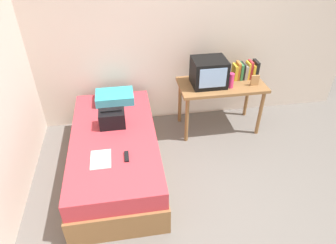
# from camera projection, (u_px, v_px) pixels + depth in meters

# --- Properties ---
(ground_plane) EXTENTS (8.00, 8.00, 0.00)m
(ground_plane) POSITION_uv_depth(u_px,v_px,m) (209.00, 216.00, 3.19)
(ground_plane) COLOR slate
(wall_back) EXTENTS (5.20, 0.10, 2.60)m
(wall_back) POSITION_uv_depth(u_px,v_px,m) (176.00, 32.00, 4.05)
(wall_back) COLOR beige
(wall_back) RESTS_ON ground
(bed) EXTENTS (1.00, 2.00, 0.54)m
(bed) POSITION_uv_depth(u_px,v_px,m) (116.00, 153.00, 3.61)
(bed) COLOR olive
(bed) RESTS_ON ground
(desk) EXTENTS (1.16, 0.60, 0.73)m
(desk) POSITION_uv_depth(u_px,v_px,m) (221.00, 89.00, 4.14)
(desk) COLOR olive
(desk) RESTS_ON ground
(tv) EXTENTS (0.44, 0.39, 0.36)m
(tv) POSITION_uv_depth(u_px,v_px,m) (209.00, 72.00, 3.96)
(tv) COLOR black
(tv) RESTS_ON desk
(water_bottle) EXTENTS (0.07, 0.07, 0.20)m
(water_bottle) POSITION_uv_depth(u_px,v_px,m) (231.00, 81.00, 3.94)
(water_bottle) COLOR #E53372
(water_bottle) RESTS_ON desk
(book_row) EXTENTS (0.34, 0.17, 0.25)m
(book_row) POSITION_uv_depth(u_px,v_px,m) (245.00, 71.00, 4.15)
(book_row) COLOR gold
(book_row) RESTS_ON desk
(picture_frame) EXTENTS (0.11, 0.02, 0.15)m
(picture_frame) POSITION_uv_depth(u_px,v_px,m) (255.00, 80.00, 4.00)
(picture_frame) COLOR #B27F4C
(picture_frame) RESTS_ON desk
(pillow) EXTENTS (0.50, 0.35, 0.12)m
(pillow) POSITION_uv_depth(u_px,v_px,m) (115.00, 97.00, 4.04)
(pillow) COLOR #33A8B7
(pillow) RESTS_ON bed
(handbag) EXTENTS (0.30, 0.20, 0.22)m
(handbag) POSITION_uv_depth(u_px,v_px,m) (112.00, 119.00, 3.54)
(handbag) COLOR black
(handbag) RESTS_ON bed
(magazine) EXTENTS (0.21, 0.29, 0.01)m
(magazine) POSITION_uv_depth(u_px,v_px,m) (101.00, 159.00, 3.11)
(magazine) COLOR white
(magazine) RESTS_ON bed
(remote_dark) EXTENTS (0.04, 0.16, 0.02)m
(remote_dark) POSITION_uv_depth(u_px,v_px,m) (127.00, 156.00, 3.14)
(remote_dark) COLOR black
(remote_dark) RESTS_ON bed
(remote_silver) EXTENTS (0.04, 0.14, 0.02)m
(remote_silver) POSITION_uv_depth(u_px,v_px,m) (102.00, 127.00, 3.55)
(remote_silver) COLOR #B7B7BC
(remote_silver) RESTS_ON bed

